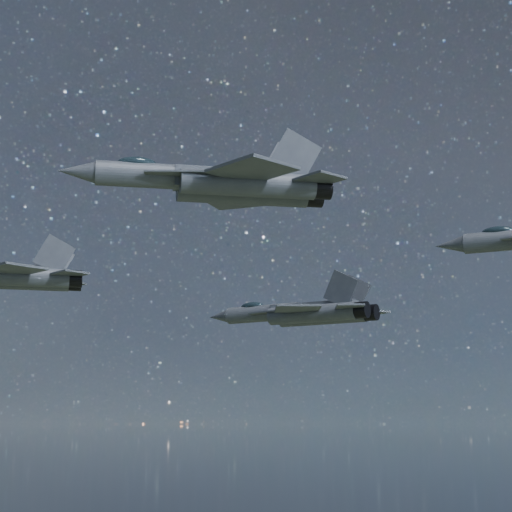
# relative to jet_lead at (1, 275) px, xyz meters

# --- Properties ---
(jet_lead) EXTENTS (17.76, 11.74, 4.54)m
(jet_lead) POSITION_rel_jet_lead_xyz_m (0.00, 0.00, 0.00)
(jet_lead) COLOR #393F47
(jet_left) EXTENTS (19.50, 12.90, 4.98)m
(jet_left) POSITION_rel_jet_lead_xyz_m (23.98, 17.84, -1.44)
(jet_left) COLOR #393F47
(jet_right) EXTENTS (15.39, 10.26, 3.90)m
(jet_right) POSITION_rel_jet_lead_xyz_m (23.62, -22.72, 0.56)
(jet_right) COLOR #393F47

